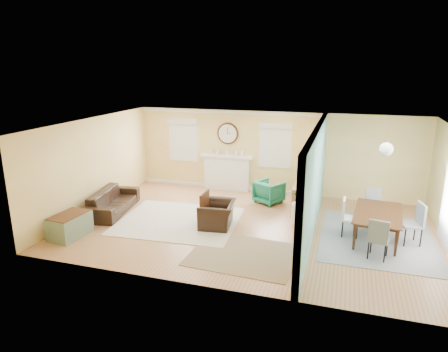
% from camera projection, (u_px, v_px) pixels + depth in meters
% --- Properties ---
extents(floor, '(9.00, 9.00, 0.00)m').
position_uv_depth(floor, '(251.00, 227.00, 10.14)').
color(floor, '#9B6540').
rests_on(floor, ground).
extents(wall_back, '(9.00, 0.02, 2.60)m').
position_uv_depth(wall_back, '(274.00, 153.00, 12.55)').
color(wall_back, tan).
rests_on(wall_back, ground).
extents(wall_front, '(9.00, 0.02, 2.60)m').
position_uv_depth(wall_front, '(212.00, 222.00, 7.03)').
color(wall_front, tan).
rests_on(wall_front, ground).
extents(wall_left, '(0.02, 6.00, 2.60)m').
position_uv_depth(wall_left, '(94.00, 165.00, 11.08)').
color(wall_left, tan).
rests_on(wall_left, ground).
extents(ceiling, '(9.00, 6.00, 0.02)m').
position_uv_depth(ceiling, '(252.00, 125.00, 9.44)').
color(ceiling, white).
rests_on(ceiling, wall_back).
extents(partition, '(0.17, 6.00, 2.60)m').
position_uv_depth(partition, '(315.00, 178.00, 9.60)').
color(partition, tan).
rests_on(partition, ground).
extents(fireplace, '(1.70, 0.30, 1.17)m').
position_uv_depth(fireplace, '(227.00, 172.00, 13.06)').
color(fireplace, white).
rests_on(fireplace, ground).
extents(wall_clock, '(0.70, 0.07, 0.70)m').
position_uv_depth(wall_clock, '(228.00, 133.00, 12.80)').
color(wall_clock, '#472711').
rests_on(wall_clock, wall_back).
extents(window_left, '(1.05, 0.13, 1.42)m').
position_uv_depth(window_left, '(183.00, 137.00, 13.28)').
color(window_left, white).
rests_on(window_left, wall_back).
extents(window_right, '(1.05, 0.13, 1.42)m').
position_uv_depth(window_right, '(275.00, 142.00, 12.40)').
color(window_right, white).
rests_on(window_right, wall_back).
extents(pendant, '(0.30, 0.30, 0.55)m').
position_uv_depth(pendant, '(386.00, 149.00, 8.69)').
color(pendant, gold).
rests_on(pendant, ceiling).
extents(rug_cream, '(3.22, 2.84, 0.02)m').
position_uv_depth(rug_cream, '(179.00, 221.00, 10.52)').
color(rug_cream, silver).
rests_on(rug_cream, floor).
extents(rug_jute, '(2.33, 1.94, 0.01)m').
position_uv_depth(rug_jute, '(243.00, 255.00, 8.65)').
color(rug_jute, '#93815F').
rests_on(rug_jute, floor).
extents(rug_grey, '(2.59, 3.23, 0.01)m').
position_uv_depth(rug_grey, '(377.00, 238.00, 9.46)').
color(rug_grey, gray).
rests_on(rug_grey, floor).
extents(sofa, '(1.15, 2.21, 0.61)m').
position_uv_depth(sofa, '(113.00, 201.00, 11.13)').
color(sofa, black).
rests_on(sofa, floor).
extents(eames_chair, '(0.97, 1.08, 0.64)m').
position_uv_depth(eames_chair, '(218.00, 214.00, 10.11)').
color(eames_chair, black).
rests_on(eames_chair, floor).
extents(green_chair, '(0.98, 0.99, 0.67)m').
position_uv_depth(green_chair, '(269.00, 192.00, 11.86)').
color(green_chair, '#116243').
rests_on(green_chair, floor).
extents(trunk, '(0.67, 1.02, 0.56)m').
position_uv_depth(trunk, '(70.00, 225.00, 9.51)').
color(trunk, slate).
rests_on(trunk, floor).
extents(credenza, '(0.51, 1.49, 0.80)m').
position_uv_depth(credenza, '(304.00, 197.00, 11.22)').
color(credenza, '#916745').
rests_on(credenza, floor).
extents(tv, '(0.19, 1.01, 0.58)m').
position_uv_depth(tv, '(304.00, 173.00, 11.04)').
color(tv, black).
rests_on(tv, credenza).
extents(garden_stool, '(0.37, 0.37, 0.54)m').
position_uv_depth(garden_stool, '(298.00, 213.00, 10.31)').
color(garden_stool, white).
rests_on(garden_stool, floor).
extents(potted_plant, '(0.43, 0.47, 0.42)m').
position_uv_depth(potted_plant, '(299.00, 196.00, 10.18)').
color(potted_plant, '#337F33').
rests_on(potted_plant, garden_stool).
extents(dining_table, '(1.21, 1.96, 0.66)m').
position_uv_depth(dining_table, '(378.00, 226.00, 9.37)').
color(dining_table, '#472711').
rests_on(dining_table, floor).
extents(dining_chair_n, '(0.44, 0.44, 0.87)m').
position_uv_depth(dining_chair_n, '(374.00, 203.00, 10.33)').
color(dining_chair_n, gray).
rests_on(dining_chair_n, floor).
extents(dining_chair_s, '(0.48, 0.48, 0.91)m').
position_uv_depth(dining_chair_s, '(379.00, 235.00, 8.36)').
color(dining_chair_s, gray).
rests_on(dining_chair_s, floor).
extents(dining_chair_w, '(0.42, 0.42, 0.92)m').
position_uv_depth(dining_chair_w, '(351.00, 215.00, 9.46)').
color(dining_chair_w, white).
rests_on(dining_chair_w, floor).
extents(dining_chair_e, '(0.53, 0.53, 0.98)m').
position_uv_depth(dining_chair_e, '(412.00, 220.00, 9.04)').
color(dining_chair_e, gray).
rests_on(dining_chair_e, floor).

